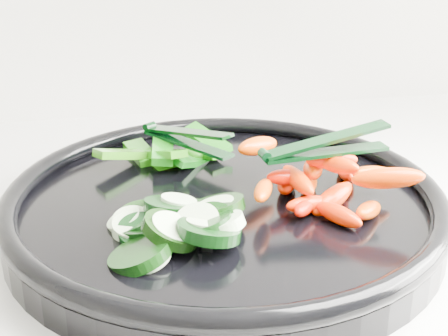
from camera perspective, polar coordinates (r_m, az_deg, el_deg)
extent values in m
cube|color=silver|center=(0.57, -11.06, -5.96)|extent=(2.02, 0.62, 0.03)
cylinder|color=black|center=(0.54, 0.00, -4.15)|extent=(0.45, 0.45, 0.02)
torus|color=black|center=(0.53, 0.00, -2.38)|extent=(0.46, 0.46, 0.02)
cylinder|color=black|center=(0.45, -7.67, -7.86)|extent=(0.05, 0.05, 0.03)
cylinder|color=beige|center=(0.45, -6.84, -8.11)|extent=(0.04, 0.04, 0.02)
cylinder|color=black|center=(0.48, -7.57, -5.79)|extent=(0.05, 0.05, 0.02)
cylinder|color=beige|center=(0.49, -8.31, -5.05)|extent=(0.04, 0.04, 0.02)
cylinder|color=black|center=(0.50, -3.93, -4.20)|extent=(0.04, 0.05, 0.02)
cylinder|color=#D5F7C5|center=(0.51, -6.13, -3.95)|extent=(0.04, 0.04, 0.02)
cylinder|color=black|center=(0.49, -7.39, -5.44)|extent=(0.06, 0.06, 0.01)
cylinder|color=#DCFBC9|center=(0.50, -7.98, -4.55)|extent=(0.04, 0.04, 0.01)
cylinder|color=black|center=(0.50, -7.10, -4.90)|extent=(0.05, 0.05, 0.02)
cylinder|color=beige|center=(0.49, -8.21, -5.44)|extent=(0.04, 0.04, 0.02)
cylinder|color=black|center=(0.49, -7.69, -5.18)|extent=(0.05, 0.05, 0.02)
cylinder|color=#D4F5C4|center=(0.50, -9.04, -4.82)|extent=(0.03, 0.03, 0.02)
cylinder|color=black|center=(0.47, -1.66, -5.26)|extent=(0.05, 0.06, 0.03)
cylinder|color=beige|center=(0.46, -0.18, -5.22)|extent=(0.05, 0.05, 0.02)
cylinder|color=black|center=(0.49, -5.02, -3.54)|extent=(0.06, 0.06, 0.02)
cylinder|color=beige|center=(0.50, -4.19, -3.18)|extent=(0.04, 0.04, 0.01)
cylinder|color=black|center=(0.46, -4.85, -5.69)|extent=(0.06, 0.06, 0.03)
cylinder|color=#DCF5C4|center=(0.46, -4.66, -5.69)|extent=(0.05, 0.05, 0.03)
cylinder|color=black|center=(0.47, -1.18, -5.02)|extent=(0.04, 0.04, 0.03)
cylinder|color=#B7D2A8|center=(0.47, -2.44, -5.01)|extent=(0.04, 0.04, 0.03)
cylinder|color=black|center=(0.49, -0.73, -3.60)|extent=(0.07, 0.07, 0.02)
cylinder|color=#D1EEBE|center=(0.49, -0.82, -3.67)|extent=(0.04, 0.04, 0.02)
cylinder|color=black|center=(0.46, -1.42, -5.80)|extent=(0.07, 0.07, 0.02)
cylinder|color=#D6F5C4|center=(0.46, -1.42, -5.32)|extent=(0.04, 0.05, 0.02)
ellipsoid|color=#E73D00|center=(0.53, 9.89, -2.78)|extent=(0.05, 0.04, 0.03)
ellipsoid|color=#F31500|center=(0.51, 7.82, -3.31)|extent=(0.05, 0.03, 0.02)
ellipsoid|color=red|center=(0.50, 10.42, -4.20)|extent=(0.04, 0.05, 0.02)
ellipsoid|color=#E90C00|center=(0.55, 5.76, -1.51)|extent=(0.03, 0.05, 0.03)
ellipsoid|color=#F74300|center=(0.51, 13.08, -3.79)|extent=(0.04, 0.04, 0.02)
ellipsoid|color=#F05B00|center=(0.55, 7.68, -1.52)|extent=(0.03, 0.04, 0.02)
ellipsoid|color=#FC1100|center=(0.51, 7.37, -3.58)|extent=(0.03, 0.04, 0.02)
ellipsoid|color=#E74500|center=(0.58, 11.13, -0.26)|extent=(0.03, 0.05, 0.02)
ellipsoid|color=#DA5500|center=(0.50, 3.61, -2.05)|extent=(0.03, 0.05, 0.02)
ellipsoid|color=#FE0E00|center=(0.57, 10.95, 0.53)|extent=(0.03, 0.05, 0.03)
ellipsoid|color=#EF4400|center=(0.55, 8.12, -0.08)|extent=(0.04, 0.05, 0.03)
ellipsoid|color=#FF3E00|center=(0.52, 6.78, -1.10)|extent=(0.02, 0.05, 0.02)
ellipsoid|color=#FF1E00|center=(0.53, 5.82, -0.84)|extent=(0.05, 0.03, 0.02)
ellipsoid|color=#F54800|center=(0.55, 13.49, -0.48)|extent=(0.04, 0.02, 0.02)
ellipsoid|color=#E71100|center=(0.52, 10.46, 0.24)|extent=(0.03, 0.04, 0.02)
ellipsoid|color=#DA3D00|center=(0.55, 3.11, 2.02)|extent=(0.05, 0.04, 0.02)
ellipsoid|color=red|center=(0.53, 9.80, 0.71)|extent=(0.05, 0.03, 0.02)
ellipsoid|color=#FF6000|center=(0.51, 14.77, -0.90)|extent=(0.06, 0.04, 0.03)
cube|color=#0A6C11|center=(0.61, -2.94, 0.64)|extent=(0.05, 0.05, 0.02)
cube|color=#0B740B|center=(0.62, -1.65, 1.28)|extent=(0.03, 0.05, 0.02)
cube|color=#19750B|center=(0.61, -3.89, 0.84)|extent=(0.06, 0.03, 0.02)
cube|color=#24700A|center=(0.63, -7.58, 1.37)|extent=(0.03, 0.06, 0.01)
cube|color=#15720A|center=(0.62, -4.98, 1.24)|extent=(0.03, 0.06, 0.03)
cube|color=#136A0A|center=(0.60, -5.51, 1.29)|extent=(0.04, 0.06, 0.03)
cube|color=#1F690A|center=(0.60, -9.39, 1.26)|extent=(0.05, 0.04, 0.02)
cube|color=#0E6609|center=(0.61, -5.62, 1.72)|extent=(0.03, 0.07, 0.01)
cube|color=#0A6009|center=(0.63, -1.58, 2.62)|extent=(0.04, 0.06, 0.02)
cylinder|color=black|center=(0.50, 3.72, 1.21)|extent=(0.01, 0.01, 0.01)
cube|color=black|center=(0.53, 9.33, 1.40)|extent=(0.11, 0.03, 0.00)
cube|color=black|center=(0.52, 9.41, 2.57)|extent=(0.11, 0.03, 0.02)
cylinder|color=black|center=(0.65, -6.82, 3.81)|extent=(0.01, 0.01, 0.01)
cube|color=black|center=(0.61, -3.39, 2.28)|extent=(0.08, 0.10, 0.00)
cube|color=black|center=(0.60, -3.42, 3.30)|extent=(0.08, 0.10, 0.02)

